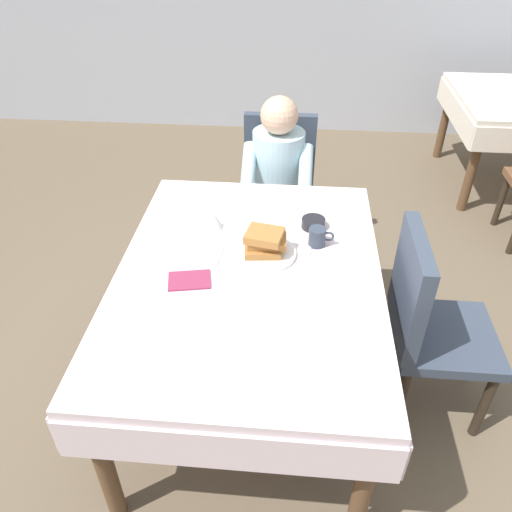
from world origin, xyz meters
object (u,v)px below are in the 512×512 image
Objects in this scene: dining_table_main at (249,287)px; breakfast_stack at (265,241)px; plate_breakfast at (264,253)px; syrup_pitcher at (215,220)px; knife_right_of_plate at (308,259)px; chair_right_side at (427,318)px; cup_coffee at (318,237)px; bowl_butter at (313,223)px; fork_left_of_plate at (220,254)px; chair_diner at (278,182)px; spoon_near_edge at (269,309)px; diner_person at (278,174)px.

breakfast_stack is (0.06, 0.12, 0.16)m from dining_table_main.
plate_breakfast is 3.50× the size of syrup_pitcher.
dining_table_main is 7.62× the size of knife_right_of_plate.
chair_right_side reaches higher than cup_coffee.
breakfast_stack reaches higher than bowl_butter.
knife_right_of_plate is at bearing -85.61° from fork_left_of_plate.
syrup_pitcher is at bearing 73.23° from chair_diner.
bowl_butter is 0.46m from syrup_pitcher.
dining_table_main is at bearing -143.63° from cup_coffee.
spoon_near_edge is at bearing -70.82° from chair_right_side.
plate_breakfast is at bearing 91.59° from spoon_near_edge.
chair_diner is 1.00× the size of chair_right_side.
spoon_near_edge is at bearing -112.55° from cup_coffee.
cup_coffee is at bearing 61.37° from spoon_near_edge.
spoon_near_edge is at bearing -105.95° from bowl_butter.
chair_diner is 8.23× the size of cup_coffee.
bowl_butter is 0.26m from knife_right_of_plate.
diner_person is 7.47× the size of spoon_near_edge.
breakfast_stack is (0.00, 0.00, 0.06)m from plate_breakfast.
plate_breakfast is 0.19m from fork_left_of_plate.
chair_right_side is 4.65× the size of knife_right_of_plate.
bowl_butter reaches higher than fork_left_of_plate.
plate_breakfast is 0.06m from breakfast_stack.
syrup_pitcher is at bearing 18.80° from fork_left_of_plate.
cup_coffee is (0.23, 0.09, 0.03)m from plate_breakfast.
cup_coffee reaches higher than syrup_pitcher.
bowl_butter is 0.61m from spoon_near_edge.
syrup_pitcher reaches higher than bowl_butter.
dining_table_main is 0.16m from plate_breakfast.
breakfast_stack is (-0.01, -0.89, 0.14)m from diner_person.
syrup_pitcher is (-0.26, -0.70, 0.11)m from diner_person.
bowl_butter is (0.20, -0.82, 0.23)m from chair_diner.
cup_coffee is at bearing -11.85° from syrup_pitcher.
chair_right_side is 8.45× the size of bowl_butter.
spoon_near_edge is (0.05, -0.35, -0.01)m from plate_breakfast.
cup_coffee is at bearing 36.37° from dining_table_main.
fork_left_of_plate is (-0.42, -0.11, -0.04)m from cup_coffee.
plate_breakfast is at bearing -157.87° from cup_coffee.
diner_person is 4.00× the size of plate_breakfast.
chair_diner is 0.83× the size of diner_person.
cup_coffee reaches higher than fork_left_of_plate.
chair_diner is at bearing 15.52° from knife_right_of_plate.
syrup_pitcher is at bearing 168.15° from cup_coffee.
fork_left_of_plate is 0.38m from knife_right_of_plate.
diner_person reaches higher than knife_right_of_plate.
cup_coffee is at bearing -13.59° from knife_right_of_plate.
bowl_butter is 0.73× the size of spoon_near_edge.
chair_diner reaches higher than breakfast_stack.
chair_diner is 5.04× the size of breakfast_stack.
chair_diner is at bearing 102.75° from cup_coffee.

